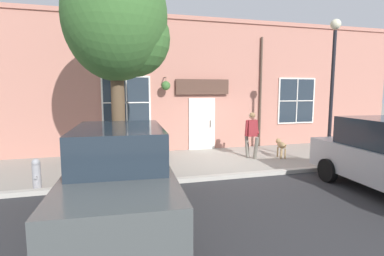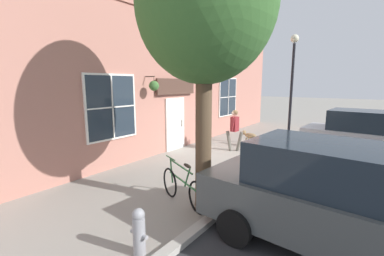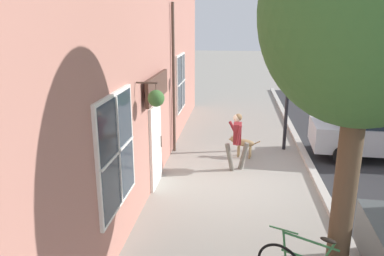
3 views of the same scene
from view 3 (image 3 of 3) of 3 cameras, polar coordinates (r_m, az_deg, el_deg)
name	(u,v)px [view 3 (image 3 of 3)]	position (r m, az deg, el deg)	size (l,w,h in m)	color
ground_plane	(240,183)	(9.94, 7.36, -8.38)	(90.00, 90.00, 0.00)	gray
storefront_facade	(149,81)	(9.43, -6.53, 7.11)	(0.95, 18.00, 5.29)	#B27566
pedestrian_walking	(237,137)	(10.47, 6.90, -1.33)	(0.68, 0.55, 1.65)	#6B665B
dog_on_leash	(243,143)	(11.67, 7.73, -2.28)	(0.99, 0.38, 0.67)	#997A51
street_tree_by_curb	(363,22)	(5.72, 24.67, 14.41)	(2.86, 2.66, 5.79)	brown
parked_car_mid_block	(384,131)	(12.72, 27.21, -0.38)	(4.40, 2.14, 1.75)	#B7B7BC
street_lamp	(290,57)	(12.12, 14.75, 10.49)	(0.32, 0.32, 4.59)	black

